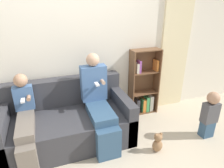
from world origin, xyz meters
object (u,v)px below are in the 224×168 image
object	(u,v)px
adult_seated	(98,101)
toddler_standing	(210,114)
couch	(68,122)
teddy_bear	(158,143)
child_seated	(25,121)
bookshelf	(143,87)

from	to	relation	value
adult_seated	toddler_standing	bearing A→B (deg)	-18.14
couch	toddler_standing	bearing A→B (deg)	-17.41
toddler_standing	teddy_bear	bearing A→B (deg)	-177.06
child_seated	bookshelf	size ratio (longest dim) A/B	0.89
adult_seated	teddy_bear	bearing A→B (deg)	-39.73
toddler_standing	teddy_bear	distance (m)	0.94
couch	child_seated	bearing A→B (deg)	-162.70
adult_seated	teddy_bear	world-z (taller)	adult_seated
adult_seated	child_seated	size ratio (longest dim) A/B	1.19
toddler_standing	child_seated	bearing A→B (deg)	169.70
child_seated	teddy_bear	size ratio (longest dim) A/B	3.58
adult_seated	couch	bearing A→B (deg)	165.23
child_seated	teddy_bear	world-z (taller)	child_seated
couch	teddy_bear	distance (m)	1.32
adult_seated	teddy_bear	distance (m)	1.01
couch	toddler_standing	size ratio (longest dim) A/B	2.40
adult_seated	bookshelf	size ratio (longest dim) A/B	1.06
couch	teddy_bear	world-z (taller)	couch
couch	toddler_standing	distance (m)	2.12
couch	child_seated	size ratio (longest dim) A/B	1.68
couch	bookshelf	xyz separation A→B (m)	(1.43, 0.37, 0.20)
teddy_bear	couch	bearing A→B (deg)	148.78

